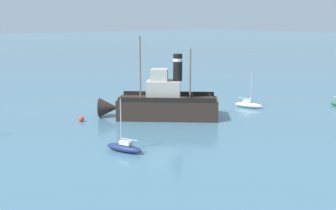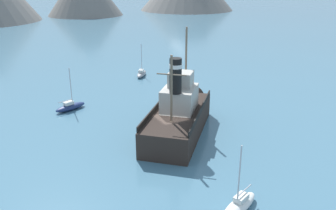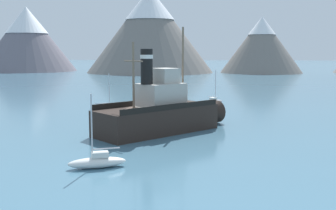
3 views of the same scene
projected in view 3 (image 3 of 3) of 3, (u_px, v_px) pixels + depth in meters
ground_plane at (141, 134)px, 38.62m from camera, size 600.00×600.00×0.00m
mountain_ridge at (195, 35)px, 147.39m from camera, size 169.07×45.06×29.07m
old_tugboat at (162, 113)px, 39.73m from camera, size 12.17×12.94×9.90m
sailboat_white at (97, 161)px, 27.58m from camera, size 3.93×2.46×4.90m
sailboat_grey at (214, 102)px, 59.60m from camera, size 3.11×3.73×4.90m
sailboat_navy at (107, 110)px, 51.64m from camera, size 3.94×2.36×4.90m
mooring_buoy at (211, 115)px, 47.90m from camera, size 0.65×0.65×0.65m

